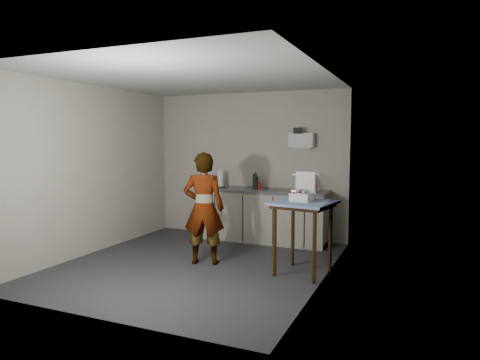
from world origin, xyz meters
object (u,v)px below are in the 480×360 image
at_px(soda_can, 259,185).
at_px(paper_towel, 221,179).
at_px(kitchen_counter, 263,217).
at_px(standing_man, 204,208).
at_px(soap_bottle, 256,181).
at_px(dark_bottle, 255,181).
at_px(dish_rack, 305,187).
at_px(side_table, 303,211).
at_px(bakery_box, 302,194).

height_order(soda_can, paper_towel, paper_towel).
xyz_separation_m(kitchen_counter, paper_towel, (-0.82, -0.01, 0.63)).
height_order(standing_man, soap_bottle, standing_man).
bearing_deg(dark_bottle, standing_man, -94.46).
bearing_deg(soda_can, dish_rack, 4.74).
relative_size(side_table, dish_rack, 2.35).
xyz_separation_m(side_table, soap_bottle, (-1.23, 1.47, 0.22)).
bearing_deg(dish_rack, paper_towel, -178.52).
relative_size(soda_can, dish_rack, 0.33).
distance_m(kitchen_counter, paper_towel, 1.03).
height_order(side_table, soap_bottle, soap_bottle).
xyz_separation_m(side_table, dark_bottle, (-1.29, 1.58, 0.20)).
distance_m(kitchen_counter, soda_can, 0.56).
bearing_deg(side_table, kitchen_counter, 135.06).
height_order(kitchen_counter, soap_bottle, soap_bottle).
relative_size(soda_can, dark_bottle, 0.52).
bearing_deg(bakery_box, dish_rack, 106.71).
bearing_deg(soda_can, standing_man, -98.82).
xyz_separation_m(soap_bottle, soda_can, (0.05, 0.01, -0.08)).
relative_size(kitchen_counter, dark_bottle, 8.81).
bearing_deg(standing_man, soap_bottle, -114.71).
height_order(standing_man, soda_can, standing_man).
bearing_deg(dish_rack, dark_bottle, 178.01).
bearing_deg(bakery_box, dark_bottle, 133.50).
distance_m(side_table, dark_bottle, 2.05).
height_order(side_table, soda_can, soda_can).
bearing_deg(soap_bottle, standing_man, -97.06).
bearing_deg(soda_can, soap_bottle, -165.08).
bearing_deg(dish_rack, kitchen_counter, -177.37).
relative_size(soap_bottle, paper_towel, 0.96).
relative_size(side_table, soda_can, 7.22).
distance_m(soap_bottle, dark_bottle, 0.13).
relative_size(paper_towel, bakery_box, 0.82).
bearing_deg(soap_bottle, dish_rack, 5.36).
xyz_separation_m(dish_rack, bakery_box, (0.34, -1.48, 0.07)).
bearing_deg(standing_man, bakery_box, 168.32).
relative_size(side_table, paper_towel, 3.14).
relative_size(dark_bottle, paper_towel, 0.83).
bearing_deg(soap_bottle, bakery_box, -49.72).
relative_size(kitchen_counter, dish_rack, 5.49).
xyz_separation_m(paper_towel, dish_rack, (1.55, 0.04, -0.08)).
height_order(dark_bottle, dish_rack, dish_rack).
xyz_separation_m(side_table, standing_man, (-1.42, -0.08, -0.04)).
height_order(soda_can, bakery_box, bakery_box).
bearing_deg(standing_man, side_table, 165.43).
height_order(soda_can, dark_bottle, dark_bottle).
bearing_deg(kitchen_counter, soap_bottle, -159.79).
height_order(standing_man, dish_rack, standing_man).
xyz_separation_m(side_table, bakery_box, (-0.04, 0.07, 0.21)).
bearing_deg(dark_bottle, soda_can, -41.15).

